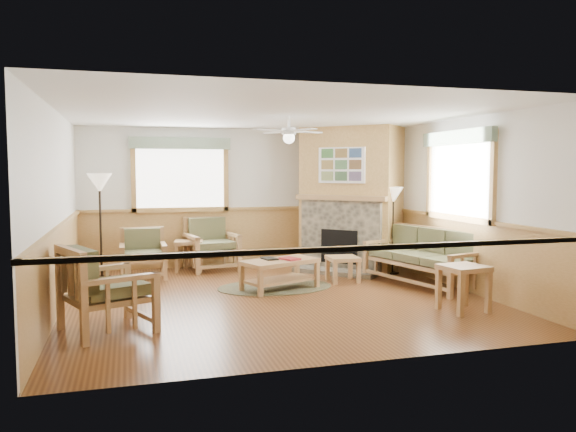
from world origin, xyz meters
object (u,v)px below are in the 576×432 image
object	(u,v)px
floor_lamp_left	(101,226)
armchair_left	(107,288)
sofa	(421,257)
armchair_back_right	(212,244)
armchair_back_left	(143,254)
end_table_chairs	(189,256)
footstool	(343,269)
floor_lamp_right	(393,230)
end_table_sofa	(463,288)
coffee_table	(280,275)

from	to	relation	value
floor_lamp_left	armchair_left	bearing A→B (deg)	-86.46
sofa	armchair_back_right	bearing A→B (deg)	-142.14
armchair_back_left	end_table_chairs	distance (m)	0.98
armchair_back_right	footstool	world-z (taller)	armchair_back_right
armchair_left	end_table_chairs	world-z (taller)	armchair_left
armchair_left	floor_lamp_left	world-z (taller)	floor_lamp_left
footstool	floor_lamp_left	bearing A→B (deg)	159.29
armchair_left	end_table_chairs	size ratio (longest dim) A/B	1.77
sofa	floor_lamp_left	xyz separation A→B (m)	(-5.10, 2.06, 0.46)
floor_lamp_left	floor_lamp_right	world-z (taller)	floor_lamp_left
end_table_chairs	footstool	size ratio (longest dim) A/B	1.16
end_table_sofa	floor_lamp_left	world-z (taller)	floor_lamp_left
armchair_back_left	sofa	bearing A→B (deg)	-23.25
armchair_left	footstool	world-z (taller)	armchair_left
armchair_back_right	coffee_table	xyz separation A→B (m)	(0.78, -2.06, -0.25)
floor_lamp_right	end_table_sofa	bearing A→B (deg)	-96.89
armchair_left	armchair_back_right	bearing A→B (deg)	-48.11
armchair_back_left	coffee_table	distance (m)	2.60
armchair_left	end_table_sofa	distance (m)	4.57
end_table_chairs	footstool	bearing A→B (deg)	-36.31
armchair_left	end_table_sofa	xyz separation A→B (m)	(4.55, -0.32, -0.20)
end_table_sofa	footstool	size ratio (longest dim) A/B	1.24
armchair_left	floor_lamp_left	xyz separation A→B (m)	(-0.21, 3.45, 0.41)
armchair_back_right	floor_lamp_right	distance (m)	3.39
end_table_chairs	armchair_left	bearing A→B (deg)	-109.69
end_table_chairs	floor_lamp_left	bearing A→B (deg)	-170.10
footstool	floor_lamp_right	distance (m)	1.38
end_table_chairs	floor_lamp_left	xyz separation A→B (m)	(-1.55, -0.27, 0.63)
armchair_back_left	floor_lamp_left	xyz separation A→B (m)	(-0.70, 0.20, 0.49)
floor_lamp_left	coffee_table	bearing A→B (deg)	-32.94
end_table_sofa	floor_lamp_right	bearing A→B (deg)	83.11
floor_lamp_right	coffee_table	bearing A→B (deg)	-161.70
armchair_back_left	end_table_chairs	bearing A→B (deg)	28.99
end_table_sofa	coffee_table	bearing A→B (deg)	135.29
armchair_back_left	footstool	xyz separation A→B (m)	(3.24, -1.29, -0.21)
armchair_back_left	floor_lamp_left	world-z (taller)	floor_lamp_left
armchair_back_left	armchair_left	distance (m)	3.29
coffee_table	armchair_back_right	bearing A→B (deg)	88.84
sofa	footstool	world-z (taller)	sofa
end_table_chairs	floor_lamp_right	xyz separation A→B (m)	(3.55, -1.28, 0.51)
sofa	floor_lamp_left	bearing A→B (deg)	-127.40
coffee_table	floor_lamp_right	distance (m)	2.53
floor_lamp_right	armchair_back_left	bearing A→B (deg)	169.59
end_table_sofa	floor_lamp_right	xyz separation A→B (m)	(0.33, 2.76, 0.49)
armchair_back_right	footstool	distance (m)	2.65
armchair_back_right	floor_lamp_right	world-z (taller)	floor_lamp_right
armchair_left	footstool	size ratio (longest dim) A/B	2.04
floor_lamp_left	floor_lamp_right	distance (m)	5.20
coffee_table	footstool	xyz separation A→B (m)	(1.19, 0.30, -0.02)
coffee_table	armchair_back_left	bearing A→B (deg)	120.45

